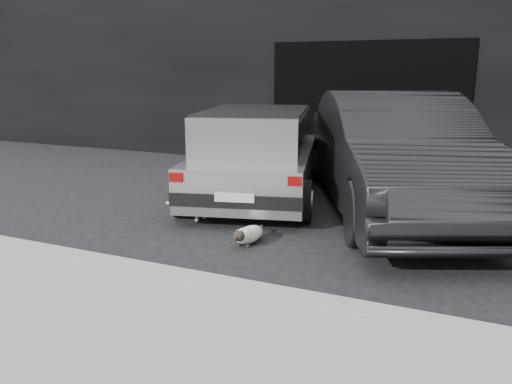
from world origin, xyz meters
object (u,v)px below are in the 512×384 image
at_px(cat_siamese, 248,235).
at_px(cat_white, 193,205).
at_px(silver_hatchback, 257,150).
at_px(second_car, 395,153).

bearing_deg(cat_siamese, cat_white, -25.43).
bearing_deg(silver_hatchback, cat_white, -117.73).
bearing_deg(second_car, cat_siamese, -145.07).
bearing_deg(silver_hatchback, cat_siamese, -83.83).
bearing_deg(cat_siamese, second_car, -116.60).
bearing_deg(silver_hatchback, second_car, -14.00).
distance_m(silver_hatchback, second_car, 2.15).
relative_size(silver_hatchback, cat_white, 5.00).
xyz_separation_m(cat_siamese, cat_white, (-1.14, 0.68, 0.08)).
height_order(second_car, cat_siamese, second_car).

